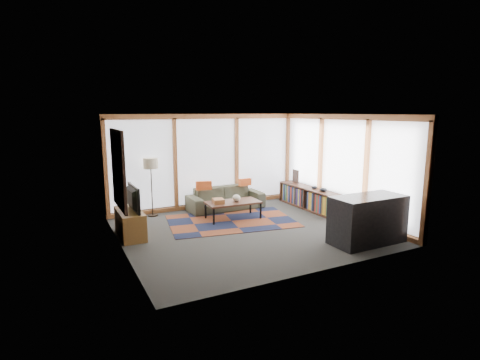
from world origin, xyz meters
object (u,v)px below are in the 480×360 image
tv_console (130,224)px  television (129,198)px  floor_lamp (152,187)px  bar_counter (368,220)px  coffee_table (233,210)px  bookshelf (310,198)px  sofa (226,198)px

tv_console → television: television is taller
floor_lamp → bar_counter: 5.28m
coffee_table → bookshelf: (2.32, -0.06, 0.08)m
floor_lamp → bar_counter: bearing=-49.4°
television → bar_counter: size_ratio=0.62×
bookshelf → tv_console: bearing=-178.2°
tv_console → bookshelf: bearing=1.8°
coffee_table → bar_counter: 3.29m
coffee_table → tv_console: bearing=-175.2°
sofa → bookshelf: bearing=-26.7°
sofa → bookshelf: (2.09, -1.02, -0.01)m
sofa → coffee_table: bearing=-104.7°
floor_lamp → television: 1.66m
coffee_table → bookshelf: bookshelf is taller
floor_lamp → television: floor_lamp is taller
floor_lamp → tv_console: floor_lamp is taller
bookshelf → tv_console: (-4.89, -0.15, -0.01)m
floor_lamp → bar_counter: floor_lamp is taller
bookshelf → tv_console: 4.89m
bookshelf → television: television is taller
coffee_table → television: television is taller
bookshelf → floor_lamp: bearing=162.7°
floor_lamp → tv_console: 1.71m
floor_lamp → tv_console: size_ratio=1.31×
tv_console → floor_lamp: bearing=59.6°
bookshelf → bar_counter: 2.82m
television → bookshelf: bearing=-89.1°
television → bar_counter: television is taller
coffee_table → tv_console: tv_console is taller
bookshelf → television: size_ratio=2.49×
sofa → tv_console: 3.04m
sofa → tv_console: sofa is taller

